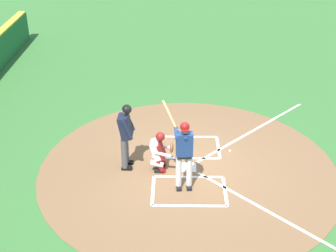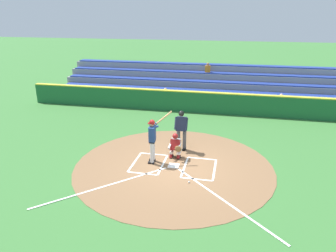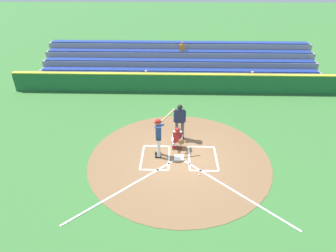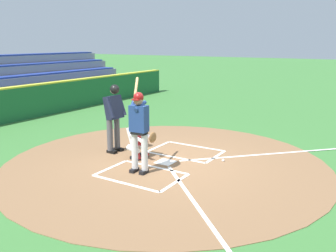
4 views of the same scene
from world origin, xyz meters
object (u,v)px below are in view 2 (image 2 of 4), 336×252
(batter, at_px, (153,138))
(baseball, at_px, (189,182))
(catcher, at_px, (176,145))
(plate_umpire, at_px, (181,127))

(batter, bearing_deg, baseball, 141.66)
(catcher, xyz_separation_m, baseball, (-0.88, 1.96, -0.55))
(catcher, bearing_deg, baseball, 114.19)
(baseball, bearing_deg, batter, -38.34)
(batter, xyz_separation_m, catcher, (-0.83, -0.61, -0.51))
(batter, relative_size, plate_umpire, 1.14)
(catcher, bearing_deg, plate_umpire, -95.74)
(plate_umpire, relative_size, baseball, 25.20)
(catcher, distance_m, plate_umpire, 1.02)
(batter, distance_m, baseball, 2.43)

